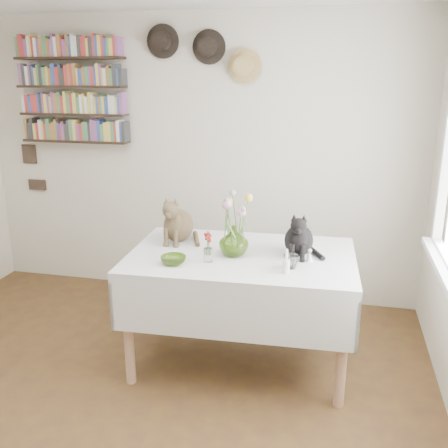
% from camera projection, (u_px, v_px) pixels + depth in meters
% --- Properties ---
extents(room, '(4.08, 4.58, 2.58)m').
position_uv_depth(room, '(62.00, 237.00, 2.36)').
color(room, brown).
rests_on(room, ground).
extents(dining_table, '(1.56, 1.04, 0.81)m').
position_uv_depth(dining_table, '(241.00, 281.00, 3.44)').
color(dining_table, white).
rests_on(dining_table, room).
extents(tabby_cat, '(0.26, 0.32, 0.35)m').
position_uv_depth(tabby_cat, '(178.00, 217.00, 3.62)').
color(tabby_cat, brown).
rests_on(tabby_cat, dining_table).
extents(black_cat, '(0.22, 0.27, 0.32)m').
position_uv_depth(black_cat, '(299.00, 232.00, 3.33)').
color(black_cat, black).
rests_on(black_cat, dining_table).
extents(flower_vase, '(0.23, 0.23, 0.21)m').
position_uv_depth(flower_vase, '(234.00, 241.00, 3.33)').
color(flower_vase, '#8BB642').
rests_on(flower_vase, dining_table).
extents(green_bowl, '(0.22, 0.22, 0.05)m').
position_uv_depth(green_bowl, '(173.00, 260.00, 3.20)').
color(green_bowl, '#8BB642').
rests_on(green_bowl, dining_table).
extents(drinking_glass, '(0.11, 0.11, 0.09)m').
position_uv_depth(drinking_glass, '(291.00, 261.00, 3.13)').
color(drinking_glass, white).
rests_on(drinking_glass, dining_table).
extents(candlestick, '(0.04, 0.04, 0.16)m').
position_uv_depth(candlestick, '(286.00, 265.00, 3.05)').
color(candlestick, white).
rests_on(candlestick, dining_table).
extents(berry_jar, '(0.06, 0.06, 0.23)m').
position_uv_depth(berry_jar, '(208.00, 247.00, 3.22)').
color(berry_jar, white).
rests_on(berry_jar, dining_table).
extents(porcelain_figurine, '(0.05, 0.05, 0.09)m').
position_uv_depth(porcelain_figurine, '(310.00, 256.00, 3.24)').
color(porcelain_figurine, white).
rests_on(porcelain_figurine, dining_table).
extents(flower_bouquet, '(0.17, 0.13, 0.39)m').
position_uv_depth(flower_bouquet, '(234.00, 206.00, 3.28)').
color(flower_bouquet, '#4C7233').
rests_on(flower_bouquet, flower_vase).
extents(bookshelf_unit, '(1.00, 0.16, 0.91)m').
position_uv_depth(bookshelf_unit, '(72.00, 91.00, 4.44)').
color(bookshelf_unit, black).
rests_on(bookshelf_unit, room).
extents(wall_hats, '(0.98, 0.09, 0.48)m').
position_uv_depth(wall_hats, '(204.00, 51.00, 4.11)').
color(wall_hats, black).
rests_on(wall_hats, room).
extents(wall_art_plaques, '(0.21, 0.02, 0.44)m').
position_uv_depth(wall_art_plaques, '(33.00, 167.00, 4.82)').
color(wall_art_plaques, '#38281E').
rests_on(wall_art_plaques, room).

